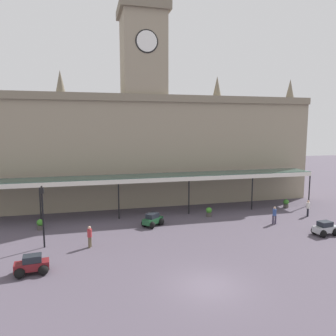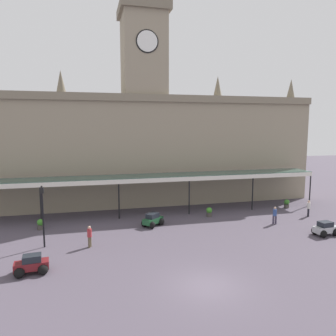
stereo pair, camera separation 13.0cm
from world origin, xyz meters
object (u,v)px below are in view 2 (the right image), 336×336
at_px(planter_by_canopy, 41,224).
at_px(car_maroon_sedan, 32,266).
at_px(car_silver_sedan, 325,229).
at_px(planter_near_kerb, 209,212).
at_px(pedestrian_near_entrance, 275,215).
at_px(pedestrian_beside_cars, 309,208).
at_px(planter_forecourt_centre, 287,204).
at_px(car_green_sedan, 153,221).
at_px(pedestrian_crossing_forecourt, 90,236).
at_px(victorian_lamppost, 43,209).

bearing_deg(planter_by_canopy, car_maroon_sedan, -85.66).
distance_m(car_silver_sedan, planter_by_canopy, 24.79).
relative_size(car_maroon_sedan, planter_near_kerb, 2.22).
distance_m(pedestrian_near_entrance, pedestrian_beside_cars, 5.08).
height_order(planter_near_kerb, planter_forecourt_centre, same).
relative_size(car_maroon_sedan, planter_by_canopy, 2.22).
relative_size(car_green_sedan, pedestrian_crossing_forecourt, 1.34).
xyz_separation_m(car_green_sedan, victorian_lamppost, (-9.08, -3.23, 2.47)).
bearing_deg(planter_forecourt_centre, pedestrian_near_entrance, -132.63).
distance_m(car_silver_sedan, car_maroon_sedan, 23.04).
xyz_separation_m(victorian_lamppost, planter_by_canopy, (-0.88, 4.57, -2.49)).
bearing_deg(planter_near_kerb, pedestrian_beside_cars, -13.47).
height_order(pedestrian_crossing_forecourt, planter_near_kerb, pedestrian_crossing_forecourt).
xyz_separation_m(car_maroon_sedan, victorian_lamppost, (0.19, 4.50, 2.47)).
height_order(pedestrian_beside_cars, planter_by_canopy, pedestrian_beside_cars).
xyz_separation_m(victorian_lamppost, planter_near_kerb, (15.28, 4.91, -2.49)).
distance_m(pedestrian_near_entrance, planter_by_canopy, 21.52).
xyz_separation_m(car_maroon_sedan, planter_forecourt_centre, (25.30, 10.67, -0.01)).
distance_m(victorian_lamppost, planter_forecourt_centre, 25.98).
bearing_deg(planter_forecourt_centre, car_maroon_sedan, -157.13).
distance_m(car_green_sedan, planter_forecourt_centre, 16.30).
distance_m(planter_near_kerb, planter_forecourt_centre, 9.91).
relative_size(victorian_lamppost, planter_forecourt_centre, 4.97).
distance_m(car_green_sedan, pedestrian_near_entrance, 11.49).
height_order(car_maroon_sedan, planter_by_canopy, car_maroon_sedan).
bearing_deg(car_maroon_sedan, victorian_lamppost, 87.61).
height_order(victorian_lamppost, planter_near_kerb, victorian_lamppost).
bearing_deg(pedestrian_near_entrance, planter_forecourt_centre, 47.37).
height_order(pedestrian_near_entrance, pedestrian_beside_cars, same).
relative_size(car_silver_sedan, planter_forecourt_centre, 2.22).
relative_size(pedestrian_crossing_forecourt, planter_by_canopy, 1.74).
height_order(planter_by_canopy, planter_forecourt_centre, same).
relative_size(car_silver_sedan, planter_near_kerb, 2.22).
height_order(car_maroon_sedan, victorian_lamppost, victorian_lamppost).
bearing_deg(victorian_lamppost, car_silver_sedan, -7.01).
distance_m(pedestrian_near_entrance, victorian_lamppost, 20.47).
height_order(car_maroon_sedan, pedestrian_crossing_forecourt, pedestrian_crossing_forecourt).
xyz_separation_m(planter_near_kerb, planter_forecourt_centre, (9.83, 1.27, 0.00)).
height_order(car_maroon_sedan, pedestrian_near_entrance, pedestrian_near_entrance).
relative_size(pedestrian_beside_cars, planter_forecourt_centre, 1.74).
xyz_separation_m(car_silver_sedan, pedestrian_near_entrance, (-2.45, 3.79, 0.41)).
height_order(car_silver_sedan, pedestrian_beside_cars, pedestrian_beside_cars).
bearing_deg(planter_forecourt_centre, car_silver_sedan, -104.49).
bearing_deg(car_maroon_sedan, car_silver_sedan, 4.21).
xyz_separation_m(car_maroon_sedan, planter_near_kerb, (15.47, 9.40, -0.01)).
bearing_deg(car_green_sedan, car_maroon_sedan, -140.17).
xyz_separation_m(car_green_sedan, planter_near_kerb, (6.20, 1.67, -0.01)).
relative_size(planter_near_kerb, planter_forecourt_centre, 1.00).
relative_size(car_silver_sedan, pedestrian_crossing_forecourt, 1.28).
bearing_deg(pedestrian_beside_cars, car_maroon_sedan, -164.51).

